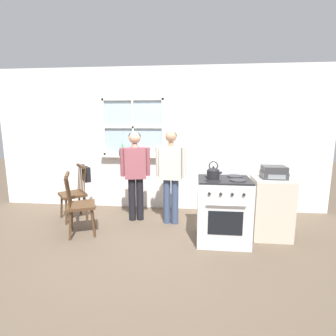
# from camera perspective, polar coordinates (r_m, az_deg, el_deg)

# --- Properties ---
(ground_plane) EXTENTS (16.00, 16.00, 0.00)m
(ground_plane) POSITION_cam_1_polar(r_m,az_deg,el_deg) (4.05, -4.97, -14.89)
(ground_plane) COLOR brown
(wall_back) EXTENTS (6.40, 0.16, 2.70)m
(wall_back) POSITION_cam_1_polar(r_m,az_deg,el_deg) (5.05, -1.89, 5.96)
(wall_back) COLOR white
(wall_back) RESTS_ON ground_plane
(chair_by_window) EXTENTS (0.58, 0.58, 0.96)m
(chair_by_window) POSITION_cam_1_polar(r_m,az_deg,el_deg) (4.88, -19.83, -5.40)
(chair_by_window) COLOR #4C331E
(chair_by_window) RESTS_ON ground_plane
(chair_near_wall) EXTENTS (0.53, 0.54, 0.96)m
(chair_near_wall) POSITION_cam_1_polar(r_m,az_deg,el_deg) (4.22, -18.67, -7.79)
(chair_near_wall) COLOR #4C331E
(chair_near_wall) RESTS_ON ground_plane
(person_elderly_left) EXTENTS (0.52, 0.29, 1.54)m
(person_elderly_left) POSITION_cam_1_polar(r_m,az_deg,el_deg) (4.48, -7.13, 0.02)
(person_elderly_left) COLOR black
(person_elderly_left) RESTS_ON ground_plane
(person_teen_center) EXTENTS (0.51, 0.24, 1.55)m
(person_teen_center) POSITION_cam_1_polar(r_m,az_deg,el_deg) (4.30, 0.65, -0.38)
(person_teen_center) COLOR #384766
(person_teen_center) RESTS_ON ground_plane
(stove) EXTENTS (0.73, 0.68, 1.08)m
(stove) POSITION_cam_1_polar(r_m,az_deg,el_deg) (3.86, 11.88, -8.78)
(stove) COLOR silver
(stove) RESTS_ON ground_plane
(kettle) EXTENTS (0.21, 0.17, 0.25)m
(kettle) POSITION_cam_1_polar(r_m,az_deg,el_deg) (3.58, 9.82, -1.09)
(kettle) COLOR black
(kettle) RESTS_ON stove
(potted_plant) EXTENTS (0.12, 0.12, 0.28)m
(potted_plant) POSITION_cam_1_polar(r_m,az_deg,el_deg) (5.13, -10.02, 3.61)
(potted_plant) COLOR #42474C
(potted_plant) RESTS_ON wall_back
(handbag) EXTENTS (0.25, 0.25, 0.31)m
(handbag) POSITION_cam_1_polar(r_m,az_deg,el_deg) (4.86, -17.40, -1.22)
(handbag) COLOR black
(handbag) RESTS_ON chair_by_window
(side_counter) EXTENTS (0.55, 0.50, 0.90)m
(side_counter) POSITION_cam_1_polar(r_m,az_deg,el_deg) (4.20, 21.49, -8.05)
(side_counter) COLOR beige
(side_counter) RESTS_ON ground_plane
(stereo) EXTENTS (0.34, 0.29, 0.18)m
(stereo) POSITION_cam_1_polar(r_m,az_deg,el_deg) (4.05, 22.07, -0.89)
(stereo) COLOR #38383A
(stereo) RESTS_ON side_counter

